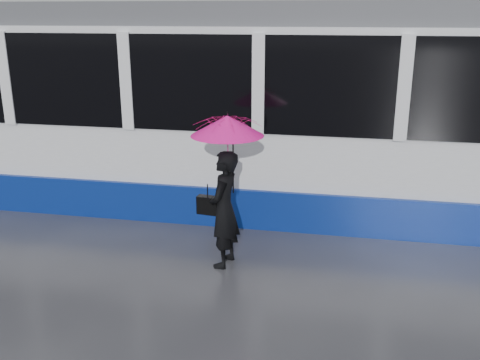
# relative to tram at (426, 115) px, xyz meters

# --- Properties ---
(ground) EXTENTS (90.00, 90.00, 0.00)m
(ground) POSITION_rel_tram_xyz_m (-2.25, -2.50, -1.64)
(ground) COLOR #2F2F34
(ground) RESTS_ON ground
(rails) EXTENTS (34.00, 1.51, 0.02)m
(rails) POSITION_rel_tram_xyz_m (-2.25, -0.00, -1.63)
(rails) COLOR #3F3D38
(rails) RESTS_ON ground
(tram) EXTENTS (26.00, 2.56, 3.35)m
(tram) POSITION_rel_tram_xyz_m (0.00, 0.00, 0.00)
(tram) COLOR white
(tram) RESTS_ON ground
(woman) EXTENTS (0.44, 0.61, 1.55)m
(woman) POSITION_rel_tram_xyz_m (-2.72, -2.51, -0.86)
(woman) COLOR black
(woman) RESTS_ON ground
(umbrella) EXTENTS (1.01, 1.01, 1.04)m
(umbrella) POSITION_rel_tram_xyz_m (-2.67, -2.51, 0.06)
(umbrella) COLOR #E7134E
(umbrella) RESTS_ON ground
(handbag) EXTENTS (0.29, 0.15, 0.42)m
(handbag) POSITION_rel_tram_xyz_m (-2.94, -2.49, -0.83)
(handbag) COLOR black
(handbag) RESTS_ON ground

